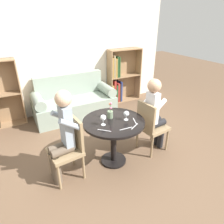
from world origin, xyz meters
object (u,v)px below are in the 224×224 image
at_px(flower_vase, 110,113).
at_px(person_left, 62,135).
at_px(wine_glass_left, 103,118).
at_px(wine_glass_right, 126,114).
at_px(person_right, 155,113).
at_px(chair_right, 150,125).
at_px(bookshelf_right, 120,78).
at_px(chair_left, 69,146).
at_px(couch, 74,103).

bearing_deg(flower_vase, person_left, -173.57).
bearing_deg(wine_glass_left, wine_glass_right, -4.29).
bearing_deg(wine_glass_left, person_right, 1.45).
bearing_deg(flower_vase, chair_right, -11.28).
bearing_deg(person_right, person_left, 82.58).
bearing_deg(person_right, chair_right, 94.27).
relative_size(person_left, flower_vase, 5.27).
height_order(bookshelf_right, chair_right, bookshelf_right).
height_order(chair_left, flower_vase, flower_vase).
bearing_deg(person_right, wine_glass_left, 85.28).
height_order(couch, chair_right, couch).
bearing_deg(chair_left, wine_glass_right, 77.54).
xyz_separation_m(person_right, flower_vase, (-0.76, 0.12, 0.13)).
bearing_deg(chair_left, person_right, 82.25).
distance_m(wine_glass_left, wine_glass_right, 0.36).
relative_size(bookshelf_right, flower_vase, 5.50).
xyz_separation_m(chair_left, person_right, (1.43, -0.05, 0.19)).
relative_size(couch, chair_right, 1.98).
relative_size(person_left, wine_glass_right, 9.31).
xyz_separation_m(chair_right, person_right, (0.09, 0.02, 0.19)).
relative_size(couch, person_left, 1.36).
bearing_deg(bookshelf_right, chair_left, -133.99).
bearing_deg(couch, bookshelf_right, 11.23).
distance_m(bookshelf_right, flower_vase, 2.44).
xyz_separation_m(bookshelf_right, person_right, (-0.59, -2.15, 0.06)).
height_order(couch, wine_glass_right, couch).
bearing_deg(chair_left, couch, 153.96).
xyz_separation_m(person_left, wine_glass_right, (0.93, -0.08, 0.13)).
bearing_deg(bookshelf_right, flower_vase, -123.68).
relative_size(chair_right, flower_vase, 3.63).
relative_size(bookshelf_right, person_left, 1.04).
bearing_deg(chair_right, person_right, -85.73).
xyz_separation_m(chair_right, wine_glass_right, (-0.50, -0.04, 0.33)).
distance_m(bookshelf_right, wine_glass_left, 2.67).
xyz_separation_m(couch, flower_vase, (0.00, -1.76, 0.50)).
height_order(chair_right, person_left, person_left).
relative_size(bookshelf_right, person_right, 1.08).
distance_m(chair_left, flower_vase, 0.75).
relative_size(bookshelf_right, wine_glass_right, 9.71).
distance_m(person_left, person_right, 1.52).
height_order(bookshelf_right, chair_left, bookshelf_right).
distance_m(couch, wine_glass_left, 1.98).
bearing_deg(chair_right, wine_glass_left, 84.37).
bearing_deg(flower_vase, wine_glass_left, -142.55).
bearing_deg(flower_vase, couch, 90.04).
xyz_separation_m(chair_left, wine_glass_left, (0.49, -0.07, 0.35)).
xyz_separation_m(chair_right, wine_glass_left, (-0.86, -0.01, 0.35)).
relative_size(wine_glass_right, flower_vase, 0.57).
height_order(couch, wine_glass_left, couch).
bearing_deg(chair_right, couch, 13.39).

